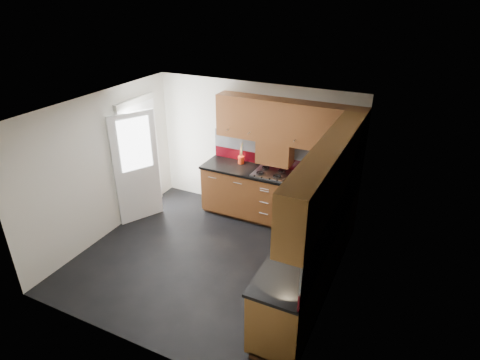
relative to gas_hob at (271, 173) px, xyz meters
The scene contains 14 objects.
room 1.63m from the gas_hob, 107.03° to the right, with size 4.00×3.80×2.64m.
base_cabinets 1.10m from the gas_hob, 50.67° to the right, with size 2.70×3.20×0.95m.
countertop 0.98m from the gas_hob, 51.77° to the right, with size 2.72×3.22×0.04m.
backsplash 1.02m from the gas_hob, 33.28° to the right, with size 2.70×3.20×0.54m.
upper_cabinets 1.36m from the gas_hob, 41.51° to the right, with size 2.50×3.20×0.72m.
extractor_hood 0.37m from the gas_hob, 90.00° to the left, with size 0.60×0.33×0.40m, color brown.
glass_cabinet 1.61m from the gas_hob, 17.76° to the right, with size 0.32×0.80×0.66m.
back_door 2.35m from the gas_hob, 162.10° to the right, with size 0.42×1.19×2.04m.
gas_hob is the anchor object (origin of this frame).
utensil_pot 0.68m from the gas_hob, 164.28° to the left, with size 0.11×0.11×0.40m.
toaster 1.31m from the gas_hob, ahead, with size 0.27×0.21×0.18m.
food_processor 1.36m from the gas_hob, 32.40° to the right, with size 0.16×0.16×0.27m.
paper_towel 1.57m from the gas_hob, 40.93° to the right, with size 0.13×0.13×0.28m, color white.
orange_cloth 1.23m from the gas_hob, 18.40° to the right, with size 0.13×0.11×0.01m, color orange.
Camera 1 is at (2.67, -4.35, 3.88)m, focal length 30.00 mm.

